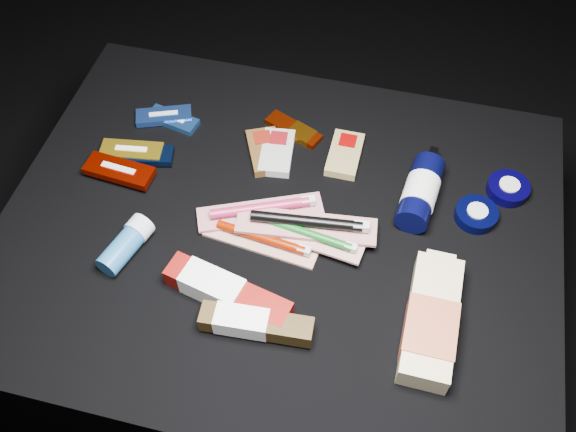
% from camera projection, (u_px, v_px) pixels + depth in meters
% --- Properties ---
extents(ground, '(3.00, 3.00, 0.00)m').
position_uv_depth(ground, '(281.00, 326.00, 1.46)').
color(ground, black).
rests_on(ground, ground).
extents(cloth_table, '(0.98, 0.78, 0.40)m').
position_uv_depth(cloth_table, '(280.00, 282.00, 1.29)').
color(cloth_table, black).
rests_on(cloth_table, ground).
extents(luna_bar_0, '(0.11, 0.06, 0.01)m').
position_uv_depth(luna_bar_0, '(173.00, 120.00, 1.27)').
color(luna_bar_0, '#23559F').
rests_on(luna_bar_0, cloth_table).
extents(luna_bar_1, '(0.12, 0.08, 0.01)m').
position_uv_depth(luna_bar_1, '(164.00, 116.00, 1.28)').
color(luna_bar_1, '#214395').
rests_on(luna_bar_1, cloth_table).
extents(luna_bar_2, '(0.12, 0.07, 0.02)m').
position_uv_depth(luna_bar_2, '(143.00, 155.00, 1.21)').
color(luna_bar_2, black).
rests_on(luna_bar_2, cloth_table).
extents(luna_bar_3, '(0.12, 0.06, 0.02)m').
position_uv_depth(luna_bar_3, '(132.00, 151.00, 1.22)').
color(luna_bar_3, gold).
rests_on(luna_bar_3, cloth_table).
extents(luna_bar_4, '(0.13, 0.06, 0.02)m').
position_uv_depth(luna_bar_4, '(119.00, 171.00, 1.18)').
color(luna_bar_4, '#800D01').
rests_on(luna_bar_4, cloth_table).
extents(clif_bar_0, '(0.10, 0.12, 0.02)m').
position_uv_depth(clif_bar_0, '(265.00, 150.00, 1.22)').
color(clif_bar_0, '#573616').
rests_on(clif_bar_0, cloth_table).
extents(clif_bar_1, '(0.07, 0.12, 0.02)m').
position_uv_depth(clif_bar_1, '(277.00, 151.00, 1.22)').
color(clif_bar_1, '#AFAEA8').
rests_on(clif_bar_1, cloth_table).
extents(clif_bar_2, '(0.06, 0.11, 0.02)m').
position_uv_depth(clif_bar_2, '(345.00, 153.00, 1.22)').
color(clif_bar_2, '#96844A').
rests_on(clif_bar_2, cloth_table).
extents(power_bar, '(0.12, 0.08, 0.01)m').
position_uv_depth(power_bar, '(296.00, 131.00, 1.26)').
color(power_bar, '#6B1603').
rests_on(power_bar, cloth_table).
extents(lotion_bottle, '(0.08, 0.19, 0.06)m').
position_uv_depth(lotion_bottle, '(420.00, 192.00, 1.14)').
color(lotion_bottle, black).
rests_on(lotion_bottle, cloth_table).
extents(cream_tin_upper, '(0.08, 0.08, 0.02)m').
position_uv_depth(cream_tin_upper, '(508.00, 188.00, 1.17)').
color(cream_tin_upper, black).
rests_on(cream_tin_upper, cloth_table).
extents(cream_tin_lower, '(0.08, 0.08, 0.02)m').
position_uv_depth(cream_tin_lower, '(476.00, 214.00, 1.13)').
color(cream_tin_lower, black).
rests_on(cream_tin_lower, cloth_table).
extents(bodywash_bottle, '(0.08, 0.23, 0.05)m').
position_uv_depth(bodywash_bottle, '(431.00, 322.00, 1.00)').
color(bodywash_bottle, beige).
rests_on(bodywash_bottle, cloth_table).
extents(deodorant_stick, '(0.07, 0.12, 0.05)m').
position_uv_depth(deodorant_stick, '(126.00, 244.00, 1.08)').
color(deodorant_stick, '#215B8F').
rests_on(deodorant_stick, cloth_table).
extents(toothbrush_pack_0, '(0.21, 0.07, 0.02)m').
position_uv_depth(toothbrush_pack_0, '(263.00, 240.00, 1.10)').
color(toothbrush_pack_0, silver).
rests_on(toothbrush_pack_0, cloth_table).
extents(toothbrush_pack_1, '(0.23, 0.14, 0.02)m').
position_uv_depth(toothbrush_pack_1, '(262.00, 210.00, 1.13)').
color(toothbrush_pack_1, beige).
rests_on(toothbrush_pack_1, cloth_table).
extents(toothbrush_pack_2, '(0.19, 0.07, 0.02)m').
position_uv_depth(toothbrush_pack_2, '(312.00, 237.00, 1.09)').
color(toothbrush_pack_2, silver).
rests_on(toothbrush_pack_2, cloth_table).
extents(toothbrush_pack_3, '(0.25, 0.08, 0.03)m').
position_uv_depth(toothbrush_pack_3, '(308.00, 224.00, 1.10)').
color(toothbrush_pack_3, beige).
rests_on(toothbrush_pack_3, cloth_table).
extents(toothpaste_carton_red, '(0.22, 0.09, 0.04)m').
position_uv_depth(toothpaste_carton_red, '(223.00, 291.00, 1.03)').
color(toothpaste_carton_red, maroon).
rests_on(toothpaste_carton_red, cloth_table).
extents(toothpaste_carton_green, '(0.18, 0.05, 0.03)m').
position_uv_depth(toothpaste_carton_green, '(251.00, 323.00, 1.00)').
color(toothpaste_carton_green, '#38280F').
rests_on(toothpaste_carton_green, cloth_table).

